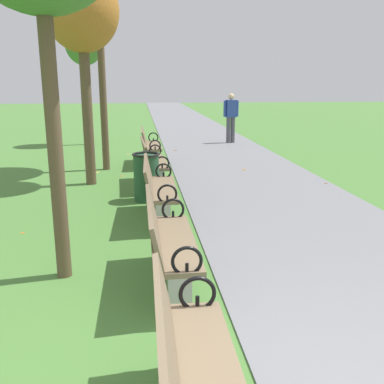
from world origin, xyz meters
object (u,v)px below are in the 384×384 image
Objects in this scene: park_bench_1 at (193,378)px; park_bench_3 at (158,188)px; park_bench_4 at (153,162)px; park_bench_5 at (150,146)px; tree_4 at (84,46)px; trash_bin at (146,177)px; tree_2 at (82,14)px; pedestrian_walking at (231,115)px; park_bench_2 at (168,241)px.

park_bench_3 is at bearing 90.00° from park_bench_1.
park_bench_1 and park_bench_4 have the same top height.
park_bench_5 is (-0.00, 8.83, 0.00)m from park_bench_1.
tree_4 is (-1.88, 8.35, 2.60)m from park_bench_3.
park_bench_1 reaches higher than trash_bin.
tree_4 reaches higher than trash_bin.
park_bench_1 is 5.47m from trash_bin.
park_bench_3 is 1.92× the size of trash_bin.
tree_2 is (-1.25, 2.53, 2.76)m from park_bench_3.
park_bench_3 is 0.99× the size of pedestrian_walking.
tree_2 reaches higher than tree_4.
pedestrian_walking is (2.79, 12.42, 0.44)m from park_bench_1.
tree_2 reaches higher than park_bench_4.
pedestrian_walking is at bearing 64.51° from park_bench_4.
park_bench_3 is at bearing -109.08° from pedestrian_walking.
park_bench_2 is 6.73m from park_bench_5.
tree_4 is at bearing 115.90° from park_bench_5.
park_bench_3 is 3.95m from tree_2.
tree_2 reaches higher than park_bench_2.
park_bench_3 is 0.99× the size of park_bench_4.
park_bench_5 is at bearing 90.00° from park_bench_1.
park_bench_2 reaches higher than trash_bin.
pedestrian_walking reaches higher than park_bench_4.
park_bench_1 is at bearing -90.00° from park_bench_3.
tree_2 is at bearing 166.04° from park_bench_4.
park_bench_5 is at bearing 90.00° from park_bench_4.
park_bench_1 and park_bench_5 have the same top height.
pedestrian_walking is 1.93× the size of trash_bin.
park_bench_3 is 8.56m from pedestrian_walking.
park_bench_1 is 6.57m from park_bench_4.
trash_bin is at bearing 97.50° from park_bench_3.
park_bench_3 is (0.00, 2.25, 0.00)m from park_bench_2.
tree_2 reaches higher than park_bench_1.
pedestrian_walking reaches higher than park_bench_2.
trash_bin is at bearing -52.03° from tree_2.
trash_bin is at bearing 91.54° from park_bench_1.
tree_4 is (-0.63, 5.82, -0.16)m from tree_2.
park_bench_5 is 3.61m from tree_2.
park_bench_4 is 1.93× the size of trash_bin.
park_bench_2 is 4.47m from park_bench_4.
tree_2 reaches higher than park_bench_3.
park_bench_3 is at bearing -90.00° from park_bench_4.
tree_2 is at bearing 104.65° from park_bench_2.
tree_2 is at bearing 127.97° from trash_bin.
pedestrian_walking reaches higher than park_bench_1.
park_bench_1 is 12.74m from pedestrian_walking.
park_bench_1 is 4.35m from park_bench_3.
trash_bin is at bearing -92.51° from park_bench_5.
tree_4 is (-1.88, 10.60, 2.60)m from park_bench_2.
pedestrian_walking is at bearing 52.14° from park_bench_5.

